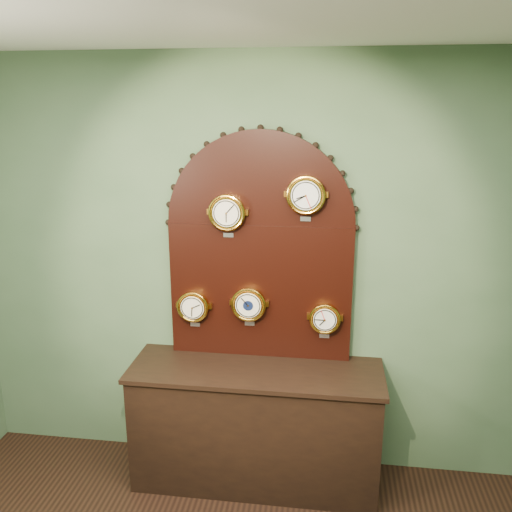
# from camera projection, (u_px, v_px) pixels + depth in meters

# --- Properties ---
(wall_back) EXTENTS (4.00, 0.00, 4.00)m
(wall_back) POSITION_uv_depth(u_px,v_px,m) (261.00, 272.00, 3.59)
(wall_back) COLOR #496445
(wall_back) RESTS_ON ground
(shop_counter) EXTENTS (1.60, 0.50, 0.80)m
(shop_counter) POSITION_uv_depth(u_px,v_px,m) (256.00, 427.00, 3.60)
(shop_counter) COLOR black
(shop_counter) RESTS_ON ground_plane
(display_board) EXTENTS (1.26, 0.06, 1.53)m
(display_board) POSITION_uv_depth(u_px,v_px,m) (260.00, 241.00, 3.48)
(display_board) COLOR black
(display_board) RESTS_ON shop_counter
(roman_clock) EXTENTS (0.24, 0.08, 0.29)m
(roman_clock) POSITION_uv_depth(u_px,v_px,m) (227.00, 212.00, 3.39)
(roman_clock) COLOR gold
(roman_clock) RESTS_ON display_board
(arabic_clock) EXTENTS (0.24, 0.08, 0.29)m
(arabic_clock) POSITION_uv_depth(u_px,v_px,m) (306.00, 195.00, 3.29)
(arabic_clock) COLOR gold
(arabic_clock) RESTS_ON display_board
(hygrometer) EXTENTS (0.21, 0.08, 0.26)m
(hygrometer) POSITION_uv_depth(u_px,v_px,m) (193.00, 306.00, 3.59)
(hygrometer) COLOR gold
(hygrometer) RESTS_ON display_board
(barometer) EXTENTS (0.23, 0.08, 0.28)m
(barometer) POSITION_uv_depth(u_px,v_px,m) (249.00, 304.00, 3.54)
(barometer) COLOR gold
(barometer) RESTS_ON display_board
(tide_clock) EXTENTS (0.20, 0.08, 0.25)m
(tide_clock) POSITION_uv_depth(u_px,v_px,m) (325.00, 318.00, 3.49)
(tide_clock) COLOR gold
(tide_clock) RESTS_ON display_board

